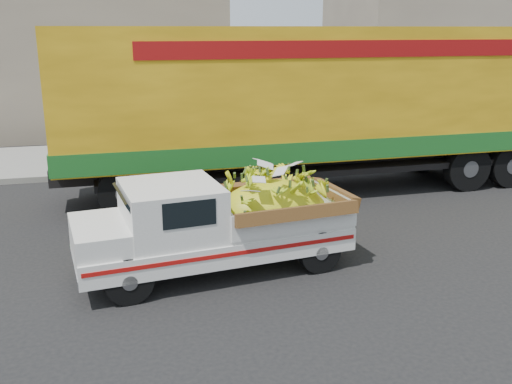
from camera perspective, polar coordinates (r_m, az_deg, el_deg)
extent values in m
plane|color=black|center=(9.66, 6.04, -6.92)|extent=(100.00, 100.00, 0.00)
cube|color=gray|center=(15.75, -2.29, 2.50)|extent=(60.00, 0.25, 0.15)
cube|color=gray|center=(17.76, -3.70, 4.01)|extent=(60.00, 4.00, 0.14)
cube|color=gray|center=(29.50, 21.96, 13.43)|extent=(14.00, 6.00, 6.00)
cylinder|color=black|center=(8.29, -12.60, -8.64)|extent=(0.71, 0.28, 0.69)
cylinder|color=black|center=(9.51, -13.88, -5.46)|extent=(0.71, 0.28, 0.69)
cylinder|color=black|center=(9.16, 6.34, -5.92)|extent=(0.71, 0.28, 0.69)
cylinder|color=black|center=(10.27, 2.93, -3.37)|extent=(0.71, 0.28, 0.69)
cube|color=silver|center=(9.12, -4.26, -4.88)|extent=(4.43, 2.06, 0.35)
cube|color=#A50F0C|center=(8.41, -2.69, -6.28)|extent=(4.16, 0.53, 0.06)
cube|color=silver|center=(8.82, -17.48, -7.02)|extent=(0.28, 1.51, 0.13)
cube|color=silver|center=(8.69, -15.42, -4.12)|extent=(0.95, 1.54, 0.33)
cube|color=silver|center=(8.77, -8.46, -1.82)|extent=(1.58, 1.65, 0.82)
cube|color=black|center=(8.05, -6.65, -2.23)|extent=(0.77, 0.11, 0.38)
cube|color=silver|center=(9.34, 2.10, -1.68)|extent=(2.27, 1.79, 0.46)
ellipsoid|color=yellow|center=(9.34, 1.58, -2.30)|extent=(2.03, 1.46, 1.16)
cylinder|color=black|center=(15.26, 24.03, 2.50)|extent=(1.11, 0.34, 1.10)
cylinder|color=black|center=(16.81, 19.80, 4.08)|extent=(1.11, 0.34, 1.10)
cylinder|color=black|center=(14.54, 20.35, 2.28)|extent=(1.11, 0.34, 1.10)
cylinder|color=black|center=(16.16, 16.29, 3.94)|extent=(1.11, 0.34, 1.10)
cylinder|color=black|center=(11.89, -12.96, -0.02)|extent=(1.11, 0.34, 1.10)
cylinder|color=black|center=(13.83, -13.37, 2.19)|extent=(1.11, 0.34, 1.10)
cube|color=black|center=(13.69, 5.92, 3.39)|extent=(12.02, 1.22, 0.36)
cube|color=gold|center=(13.43, 6.12, 10.07)|extent=(11.80, 2.72, 2.84)
cube|color=#1B5E1F|center=(13.60, 5.97, 5.16)|extent=(11.86, 2.74, 0.45)
cube|color=maroon|center=(12.21, 8.46, 13.96)|extent=(8.40, 0.18, 0.35)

